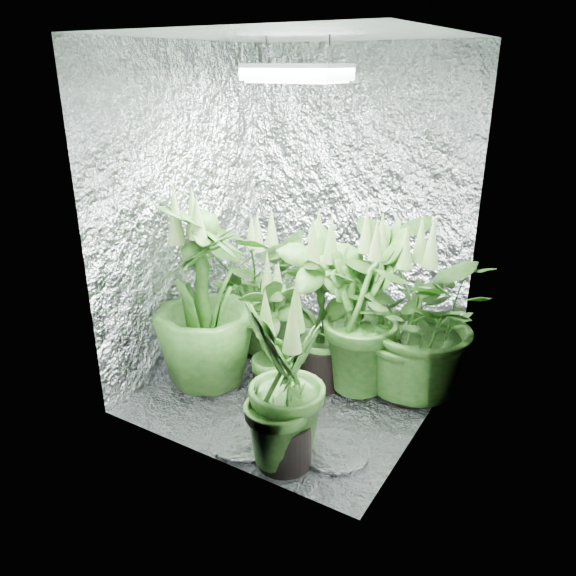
# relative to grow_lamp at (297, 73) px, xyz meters

# --- Properties ---
(ground) EXTENTS (1.60, 1.60, 0.00)m
(ground) POSITION_rel_grow_lamp_xyz_m (0.00, 0.00, -1.83)
(ground) COLOR silver
(ground) RESTS_ON ground
(walls) EXTENTS (1.62, 1.62, 2.00)m
(walls) POSITION_rel_grow_lamp_xyz_m (0.00, 0.00, -0.83)
(walls) COLOR silver
(walls) RESTS_ON ground
(ceiling) EXTENTS (1.60, 1.60, 0.01)m
(ceiling) POSITION_rel_grow_lamp_xyz_m (0.00, 0.00, 0.17)
(ceiling) COLOR silver
(ceiling) RESTS_ON walls
(grow_lamp) EXTENTS (0.50, 0.30, 0.22)m
(grow_lamp) POSITION_rel_grow_lamp_xyz_m (0.00, 0.00, 0.00)
(grow_lamp) COLOR gray
(grow_lamp) RESTS_ON ceiling
(plant_a) EXTENTS (1.04, 1.04, 1.00)m
(plant_a) POSITION_rel_grow_lamp_xyz_m (-0.45, 0.32, -1.35)
(plant_a) COLOR black
(plant_a) RESTS_ON ground
(plant_b) EXTENTS (0.73, 0.73, 1.09)m
(plant_b) POSITION_rel_grow_lamp_xyz_m (0.11, 0.11, -1.33)
(plant_b) COLOR black
(plant_b) RESTS_ON ground
(plant_c) EXTENTS (0.59, 0.59, 1.10)m
(plant_c) POSITION_rel_grow_lamp_xyz_m (0.35, 0.21, -1.31)
(plant_c) COLOR black
(plant_c) RESTS_ON ground
(plant_d) EXTENTS (0.88, 0.88, 1.24)m
(plant_d) POSITION_rel_grow_lamp_xyz_m (-0.49, -0.23, -1.25)
(plant_d) COLOR black
(plant_d) RESTS_ON ground
(plant_e) EXTENTS (1.18, 1.18, 1.09)m
(plant_e) POSITION_rel_grow_lamp_xyz_m (0.64, 0.27, -1.31)
(plant_e) COLOR black
(plant_e) RESTS_ON ground
(plant_f) EXTENTS (0.57, 0.57, 0.85)m
(plant_f) POSITION_rel_grow_lamp_xyz_m (-0.08, -0.13, -1.45)
(plant_f) COLOR black
(plant_f) RESTS_ON ground
(plant_g) EXTENTS (0.60, 0.60, 0.96)m
(plant_g) POSITION_rel_grow_lamp_xyz_m (0.31, -0.64, -1.39)
(plant_g) COLOR black
(plant_g) RESTS_ON ground
(circulation_fan) EXTENTS (0.18, 0.36, 0.41)m
(circulation_fan) POSITION_rel_grow_lamp_xyz_m (0.57, 0.45, -1.65)
(circulation_fan) COLOR black
(circulation_fan) RESTS_ON ground
(plant_label) EXTENTS (0.06, 0.03, 0.09)m
(plant_label) POSITION_rel_grow_lamp_xyz_m (0.37, -0.67, -1.53)
(plant_label) COLOR white
(plant_label) RESTS_ON plant_g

